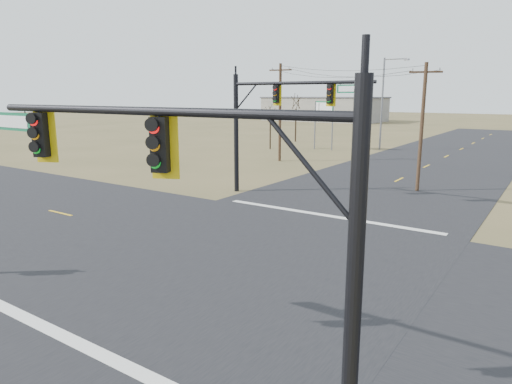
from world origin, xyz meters
TOP-DOWN VIEW (x-y plane):
  - ground at (0.00, 0.00)m, footprint 320.00×320.00m
  - road_ew at (0.00, 0.00)m, footprint 160.00×14.00m
  - road_ns at (0.00, 0.00)m, footprint 14.00×160.00m
  - stop_bar_near at (0.00, -7.50)m, footprint 12.00×0.40m
  - stop_bar_far at (0.00, 7.50)m, footprint 12.00×0.40m
  - mast_arm_near at (3.58, -7.50)m, footprint 10.33×0.59m
  - mast_arm_far at (-4.77, 9.98)m, footprint 9.23×0.44m
  - utility_pole_near at (2.18, 16.73)m, footprint 1.92×0.82m
  - utility_pole_far at (-12.63, 23.65)m, footprint 2.21×0.41m
  - highway_sign at (-13.25, 34.41)m, footprint 2.76×1.16m
  - streetlight_c at (-7.65, 38.29)m, footprint 2.88×0.40m
  - bare_tree_a at (-18.75, 31.64)m, footprint 2.76×2.76m
  - bare_tree_b at (-20.57, 40.97)m, footprint 3.40×3.40m
  - warehouse_left at (-40.00, 90.00)m, footprint 28.00×14.00m

SIDE VIEW (x-z plane):
  - ground at x=0.00m, z-range 0.00..0.00m
  - road_ew at x=0.00m, z-range 0.00..0.02m
  - road_ns at x=0.00m, z-range 0.00..0.02m
  - stop_bar_near at x=0.00m, z-range 0.03..0.03m
  - stop_bar_far at x=0.00m, z-range 0.03..0.03m
  - warehouse_left at x=-40.00m, z-range 0.00..5.50m
  - highway_sign at x=-13.25m, z-range 1.19..6.70m
  - bare_tree_a at x=-18.75m, z-range 1.58..7.01m
  - utility_pole_near at x=2.18m, z-range 0.21..8.42m
  - utility_pole_far at x=-12.63m, z-range 0.19..9.26m
  - mast_arm_near at x=3.58m, z-range 1.50..7.98m
  - mast_arm_far at x=-4.77m, z-range 1.64..9.12m
  - bare_tree_b at x=-20.57m, z-range 2.03..8.81m
  - streetlight_c at x=-7.65m, z-range 0.63..10.94m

